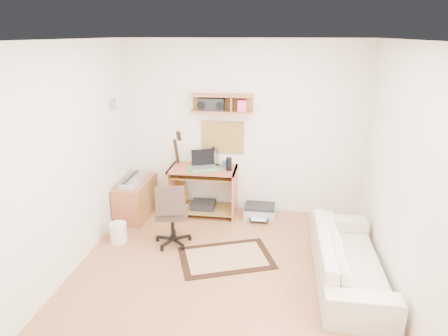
# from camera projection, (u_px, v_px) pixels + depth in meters

# --- Properties ---
(floor) EXTENTS (3.60, 4.00, 0.01)m
(floor) POSITION_uv_depth(u_px,v_px,m) (224.00, 283.00, 4.42)
(floor) COLOR #B17549
(floor) RESTS_ON ground
(ceiling) EXTENTS (3.60, 4.00, 0.01)m
(ceiling) POSITION_uv_depth(u_px,v_px,m) (224.00, 40.00, 3.57)
(ceiling) COLOR white
(ceiling) RESTS_ON ground
(back_wall) EXTENTS (3.60, 0.01, 2.60)m
(back_wall) POSITION_uv_depth(u_px,v_px,m) (243.00, 129.00, 5.87)
(back_wall) COLOR white
(back_wall) RESTS_ON ground
(left_wall) EXTENTS (0.01, 4.00, 2.60)m
(left_wall) POSITION_uv_depth(u_px,v_px,m) (59.00, 166.00, 4.23)
(left_wall) COLOR white
(left_wall) RESTS_ON ground
(right_wall) EXTENTS (0.01, 4.00, 2.60)m
(right_wall) POSITION_uv_depth(u_px,v_px,m) (410.00, 183.00, 3.76)
(right_wall) COLOR white
(right_wall) RESTS_ON ground
(wall_shelf) EXTENTS (0.90, 0.25, 0.26)m
(wall_shelf) POSITION_uv_depth(u_px,v_px,m) (222.00, 103.00, 5.66)
(wall_shelf) COLOR #AF5F3E
(wall_shelf) RESTS_ON back_wall
(cork_board) EXTENTS (0.64, 0.03, 0.49)m
(cork_board) POSITION_uv_depth(u_px,v_px,m) (223.00, 137.00, 5.93)
(cork_board) COLOR #A77653
(cork_board) RESTS_ON back_wall
(wall_photo) EXTENTS (0.02, 0.20, 0.15)m
(wall_photo) POSITION_uv_depth(u_px,v_px,m) (113.00, 104.00, 5.50)
(wall_photo) COLOR #4C8CBF
(wall_photo) RESTS_ON left_wall
(desk) EXTENTS (1.00, 0.55, 0.75)m
(desk) POSITION_uv_depth(u_px,v_px,m) (203.00, 191.00, 5.99)
(desk) COLOR #AF5F3E
(desk) RESTS_ON floor
(laptop) EXTENTS (0.45, 0.45, 0.27)m
(laptop) POSITION_uv_depth(u_px,v_px,m) (204.00, 160.00, 5.80)
(laptop) COLOR silver
(laptop) RESTS_ON desk
(speaker) EXTENTS (0.09, 0.09, 0.19)m
(speaker) POSITION_uv_depth(u_px,v_px,m) (229.00, 164.00, 5.73)
(speaker) COLOR black
(speaker) RESTS_ON desk
(desk_lamp) EXTENTS (0.10, 0.10, 0.31)m
(desk_lamp) POSITION_uv_depth(u_px,v_px,m) (217.00, 156.00, 5.92)
(desk_lamp) COLOR black
(desk_lamp) RESTS_ON desk
(pencil_cup) EXTENTS (0.07, 0.07, 0.09)m
(pencil_cup) POSITION_uv_depth(u_px,v_px,m) (224.00, 164.00, 5.90)
(pencil_cup) COLOR #384EA8
(pencil_cup) RESTS_ON desk
(boombox) EXTENTS (0.37, 0.17, 0.19)m
(boombox) POSITION_uv_depth(u_px,v_px,m) (211.00, 105.00, 5.68)
(boombox) COLOR black
(boombox) RESTS_ON wall_shelf
(rug) EXTENTS (1.31, 1.10, 0.01)m
(rug) POSITION_uv_depth(u_px,v_px,m) (226.00, 258.00, 4.89)
(rug) COLOR beige
(rug) RESTS_ON floor
(task_chair) EXTENTS (0.54, 0.54, 0.90)m
(task_chair) POSITION_uv_depth(u_px,v_px,m) (172.00, 213.00, 5.10)
(task_chair) COLOR #372A21
(task_chair) RESTS_ON floor
(cabinet) EXTENTS (0.40, 0.90, 0.55)m
(cabinet) POSITION_uv_depth(u_px,v_px,m) (136.00, 198.00, 5.99)
(cabinet) COLOR #AF5F3E
(cabinet) RESTS_ON floor
(music_keyboard) EXTENTS (0.22, 0.70, 0.06)m
(music_keyboard) POSITION_uv_depth(u_px,v_px,m) (134.00, 179.00, 5.89)
(music_keyboard) COLOR #B2B5BA
(music_keyboard) RESTS_ON cabinet
(guitar) EXTENTS (0.39, 0.32, 1.24)m
(guitar) POSITION_uv_depth(u_px,v_px,m) (178.00, 172.00, 6.09)
(guitar) COLOR #95622D
(guitar) RESTS_ON floor
(waste_basket) EXTENTS (0.25, 0.25, 0.27)m
(waste_basket) POSITION_uv_depth(u_px,v_px,m) (118.00, 233.00, 5.24)
(waste_basket) COLOR white
(waste_basket) RESTS_ON floor
(printer) EXTENTS (0.47, 0.37, 0.18)m
(printer) POSITION_uv_depth(u_px,v_px,m) (260.00, 211.00, 5.98)
(printer) COLOR #A5A8AA
(printer) RESTS_ON floor
(sofa) EXTENTS (0.54, 1.85, 0.72)m
(sofa) POSITION_uv_depth(u_px,v_px,m) (350.00, 251.00, 4.37)
(sofa) COLOR beige
(sofa) RESTS_ON floor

